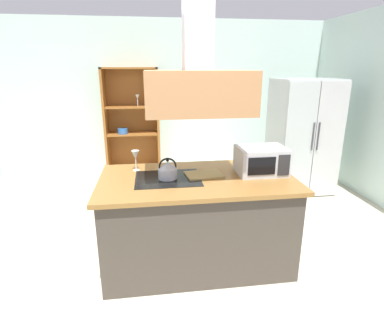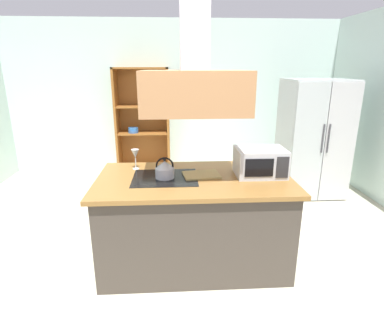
{
  "view_description": "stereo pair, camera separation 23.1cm",
  "coord_description": "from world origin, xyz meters",
  "views": [
    {
      "loc": [
        -0.22,
        -2.64,
        1.9
      ],
      "look_at": [
        0.19,
        0.36,
        1.0
      ],
      "focal_mm": 28.41,
      "sensor_mm": 36.0,
      "label": 1
    },
    {
      "loc": [
        0.01,
        -2.67,
        1.9
      ],
      "look_at": [
        0.19,
        0.36,
        1.0
      ],
      "focal_mm": 28.41,
      "sensor_mm": 36.0,
      "label": 2
    }
  ],
  "objects": [
    {
      "name": "wall_back",
      "position": [
        0.0,
        3.0,
        1.35
      ],
      "size": [
        6.0,
        0.12,
        2.7
      ],
      "primitive_type": "cube",
      "color": "silver",
      "rests_on": "ground"
    },
    {
      "name": "cutting_board",
      "position": [
        0.26,
        0.04,
        0.91
      ],
      "size": [
        0.37,
        0.28,
        0.02
      ],
      "primitive_type": "cube",
      "rotation": [
        0.0,
        0.0,
        0.14
      ],
      "color": "#A38C50",
      "rests_on": "kitchen_island"
    },
    {
      "name": "range_hood",
      "position": [
        0.19,
        0.01,
        1.79
      ],
      "size": [
        0.9,
        0.7,
        1.19
      ],
      "color": "#B17A4C"
    },
    {
      "name": "dish_cabinet",
      "position": [
        -0.56,
        2.78,
        0.84
      ],
      "size": [
        0.94,
        0.4,
        1.89
      ],
      "color": "#925723",
      "rests_on": "ground"
    },
    {
      "name": "kitchen_island",
      "position": [
        0.19,
        0.01,
        0.45
      ],
      "size": [
        1.82,
        0.99,
        0.9
      ],
      "color": "#423A32",
      "rests_on": "ground"
    },
    {
      "name": "kettle",
      "position": [
        -0.09,
        0.01,
        0.98
      ],
      "size": [
        0.18,
        0.18,
        0.2
      ],
      "color": "#B1B5C6",
      "rests_on": "kitchen_island"
    },
    {
      "name": "wine_glass_on_counter",
      "position": [
        -0.39,
        0.28,
        1.05
      ],
      "size": [
        0.08,
        0.08,
        0.21
      ],
      "color": "silver",
      "rests_on": "kitchen_island"
    },
    {
      "name": "refrigerator",
      "position": [
        2.08,
        1.67,
        0.87
      ],
      "size": [
        0.9,
        0.78,
        1.73
      ],
      "color": "#B3B8B8",
      "rests_on": "ground"
    },
    {
      "name": "microwave",
      "position": [
        0.82,
        0.04,
        1.03
      ],
      "size": [
        0.46,
        0.35,
        0.26
      ],
      "color": "#B7BABF",
      "rests_on": "kitchen_island"
    },
    {
      "name": "ground_plane",
      "position": [
        0.0,
        0.0,
        0.0
      ],
      "size": [
        7.8,
        7.8,
        0.0
      ],
      "primitive_type": "plane",
      "color": "beige"
    }
  ]
}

